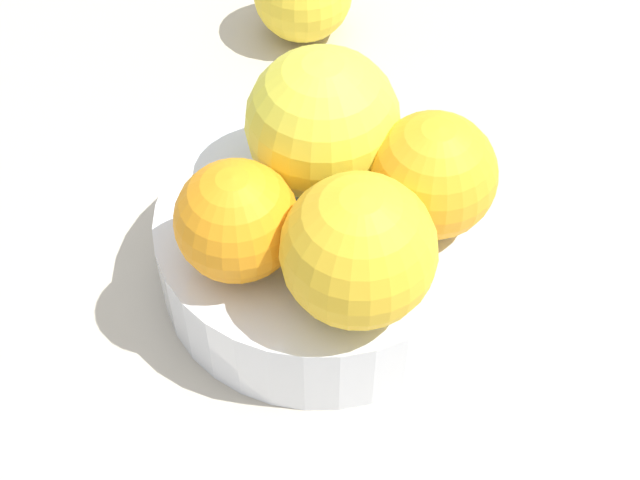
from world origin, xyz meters
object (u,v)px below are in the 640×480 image
(fruit_bowl, at_px, (320,247))
(orange_in_bowl_0, at_px, (323,123))
(orange_in_bowl_1, at_px, (359,251))
(orange_in_bowl_2, at_px, (237,221))
(orange_in_bowl_3, at_px, (433,176))

(fruit_bowl, relative_size, orange_in_bowl_0, 2.19)
(orange_in_bowl_1, height_order, orange_in_bowl_2, orange_in_bowl_1)
(orange_in_bowl_3, bearing_deg, orange_in_bowl_0, -79.51)
(orange_in_bowl_2, height_order, orange_in_bowl_3, orange_in_bowl_3)
(orange_in_bowl_0, distance_m, orange_in_bowl_1, 0.08)
(orange_in_bowl_0, xyz_separation_m, orange_in_bowl_3, (-0.01, 0.06, -0.01))
(orange_in_bowl_0, distance_m, orange_in_bowl_2, 0.07)
(orange_in_bowl_2, bearing_deg, orange_in_bowl_1, 106.66)
(orange_in_bowl_1, bearing_deg, orange_in_bowl_2, -73.34)
(orange_in_bowl_0, bearing_deg, orange_in_bowl_1, 50.11)
(fruit_bowl, height_order, orange_in_bowl_0, orange_in_bowl_0)
(orange_in_bowl_0, xyz_separation_m, orange_in_bowl_1, (0.05, 0.07, -0.00))
(fruit_bowl, bearing_deg, orange_in_bowl_2, -14.25)
(orange_in_bowl_1, relative_size, orange_in_bowl_2, 1.21)
(orange_in_bowl_2, bearing_deg, orange_in_bowl_0, -176.92)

